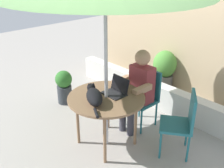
{
  "coord_description": "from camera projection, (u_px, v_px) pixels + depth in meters",
  "views": [
    {
      "loc": [
        2.33,
        -2.07,
        2.37
      ],
      "look_at": [
        0.0,
        0.1,
        0.88
      ],
      "focal_mm": 43.78,
      "sensor_mm": 36.0,
      "label": 1
    }
  ],
  "objects": [
    {
      "name": "ground_plane",
      "position": [
        107.0,
        143.0,
        3.83
      ],
      "size": [
        14.0,
        14.0,
        0.0
      ],
      "primitive_type": "plane",
      "color": "gray"
    },
    {
      "name": "fence_back",
      "position": [
        195.0,
        50.0,
        4.7
      ],
      "size": [
        4.61,
        0.08,
        1.83
      ],
      "primitive_type": "cube",
      "color": "tan",
      "rests_on": "ground"
    },
    {
      "name": "planter_wall_low",
      "position": [
        167.0,
        99.0,
        4.57
      ],
      "size": [
        4.15,
        0.2,
        0.42
      ],
      "primitive_type": "cube",
      "color": "beige",
      "rests_on": "ground"
    },
    {
      "name": "patio_table",
      "position": [
        106.0,
        101.0,
        3.54
      ],
      "size": [
        1.01,
        1.01,
        0.73
      ],
      "color": "brown",
      "rests_on": "ground"
    },
    {
      "name": "chair_occupied",
      "position": [
        145.0,
        94.0,
        4.09
      ],
      "size": [
        0.4,
        0.4,
        0.87
      ],
      "color": "#1E606B",
      "rests_on": "ground"
    },
    {
      "name": "chair_empty",
      "position": [
        183.0,
        120.0,
        3.43
      ],
      "size": [
        0.56,
        0.56,
        0.87
      ],
      "color": "#1E606B",
      "rests_on": "ground"
    },
    {
      "name": "person_seated",
      "position": [
        138.0,
        86.0,
        3.92
      ],
      "size": [
        0.48,
        0.48,
        1.21
      ],
      "color": "maroon",
      "rests_on": "ground"
    },
    {
      "name": "laptop",
      "position": [
        117.0,
        89.0,
        3.58
      ],
      "size": [
        0.31,
        0.26,
        0.21
      ],
      "color": "black",
      "rests_on": "patio_table"
    },
    {
      "name": "cat",
      "position": [
        94.0,
        96.0,
        3.35
      ],
      "size": [
        0.57,
        0.4,
        0.17
      ],
      "color": "black",
      "rests_on": "patio_table"
    },
    {
      "name": "potted_plant_near_fence",
      "position": [
        164.0,
        70.0,
        5.06
      ],
      "size": [
        0.43,
        0.43,
        0.84
      ],
      "color": "#595654",
      "rests_on": "ground"
    },
    {
      "name": "potted_plant_by_chair",
      "position": [
        64.0,
        86.0,
        4.77
      ],
      "size": [
        0.29,
        0.29,
        0.6
      ],
      "color": "#33383D",
      "rests_on": "ground"
    }
  ]
}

